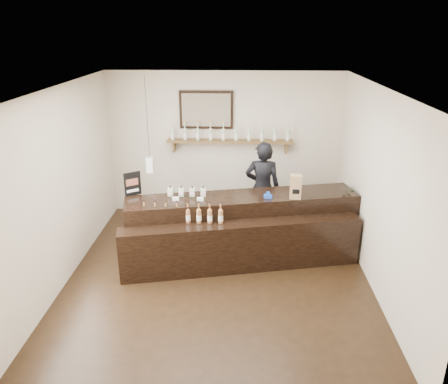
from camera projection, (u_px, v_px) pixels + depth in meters
name	position (u px, v px, depth m)	size (l,w,h in m)	color
ground	(218.00, 275.00, 6.67)	(5.00, 5.00, 0.00)	black
room_shell	(218.00, 169.00, 6.06)	(5.00, 5.00, 5.00)	beige
back_wall_decor	(216.00, 128.00, 8.26)	(2.66, 0.96, 1.69)	brown
counter	(242.00, 231.00, 7.01)	(3.77, 1.74, 1.21)	black
promo_sign	(132.00, 184.00, 6.90)	(0.24, 0.17, 0.39)	black
paper_bag	(296.00, 187.00, 6.78)	(0.19, 0.15, 0.38)	olive
tape_dispenser	(268.00, 196.00, 6.84)	(0.13, 0.07, 0.11)	#1948B5
side_cabinet	(338.00, 226.00, 7.45)	(0.41, 0.53, 0.73)	brown
potted_plant	(341.00, 195.00, 7.24)	(0.36, 0.31, 0.40)	#2A5D25
shopkeeper	(263.00, 182.00, 7.75)	(0.70, 0.46, 1.93)	black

